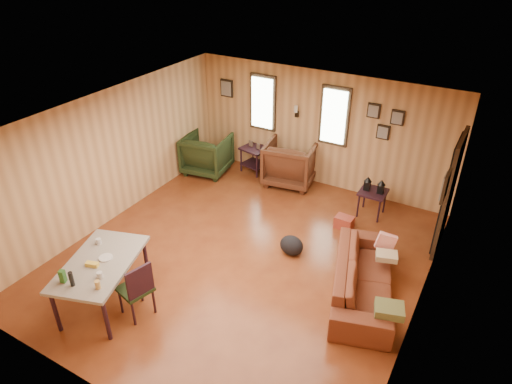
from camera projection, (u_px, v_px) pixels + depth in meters
room at (261, 190)px, 7.11m from camera, size 5.54×6.04×2.44m
sofa at (364, 272)px, 6.62m from camera, size 1.19×2.20×0.83m
recliner_brown at (291, 161)px, 9.55m from camera, size 1.13×1.08×1.03m
recliner_green at (207, 152)px, 10.00m from camera, size 1.05×1.00×0.95m
end_table at (255, 155)px, 10.05m from camera, size 0.64×0.60×0.70m
side_table at (373, 190)px, 8.44m from camera, size 0.50×0.50×0.78m
cooler at (344, 222)px, 8.27m from camera, size 0.33×0.24×0.23m
backpack at (292, 245)px, 7.57m from camera, size 0.44×0.35×0.35m
sofa_pillows at (388, 277)px, 6.41m from camera, size 0.82×1.60×0.33m
dining_table at (99, 266)px, 6.33m from camera, size 1.27×1.65×0.95m
dining_chair at (137, 288)px, 6.20m from camera, size 0.50×0.50×0.90m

